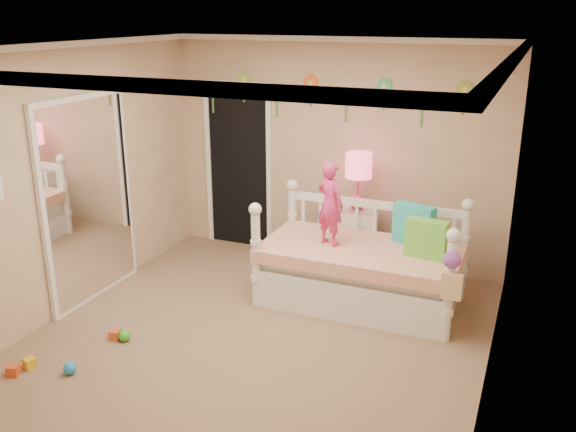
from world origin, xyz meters
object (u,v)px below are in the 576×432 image
at_px(table_lamp, 358,172).
at_px(daybed, 361,252).
at_px(nightstand, 356,241).
at_px(child, 330,204).

bearing_deg(table_lamp, daybed, -69.87).
xyz_separation_m(nightstand, table_lamp, (-0.00, 0.00, 0.80)).
distance_m(daybed, nightstand, 0.79).
distance_m(child, nightstand, 1.02).
relative_size(child, table_lamp, 1.32).
bearing_deg(daybed, child, -170.27).
bearing_deg(nightstand, daybed, -77.37).
relative_size(daybed, nightstand, 2.69).
bearing_deg(table_lamp, child, -94.34).
distance_m(child, table_lamp, 0.79).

